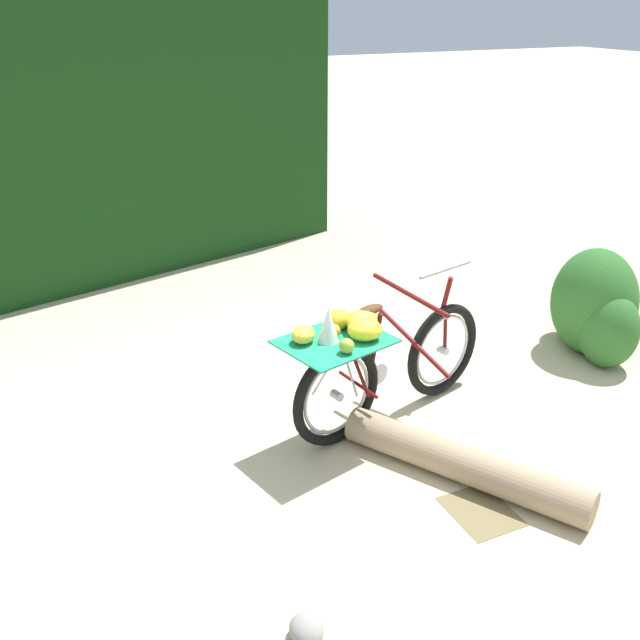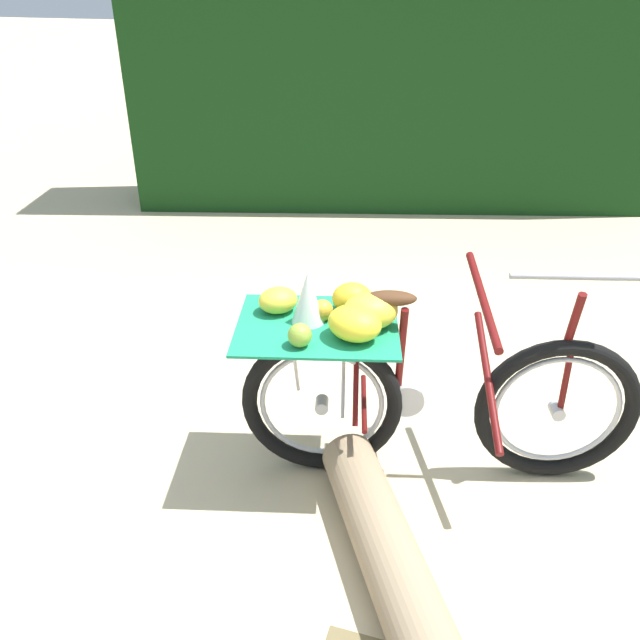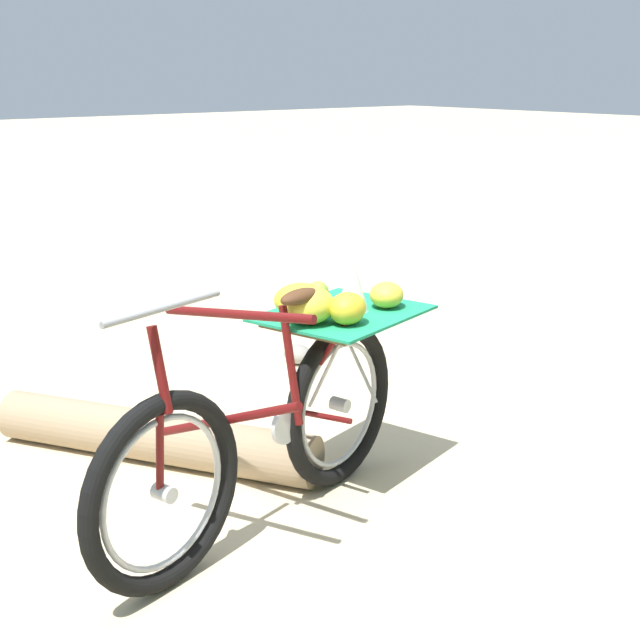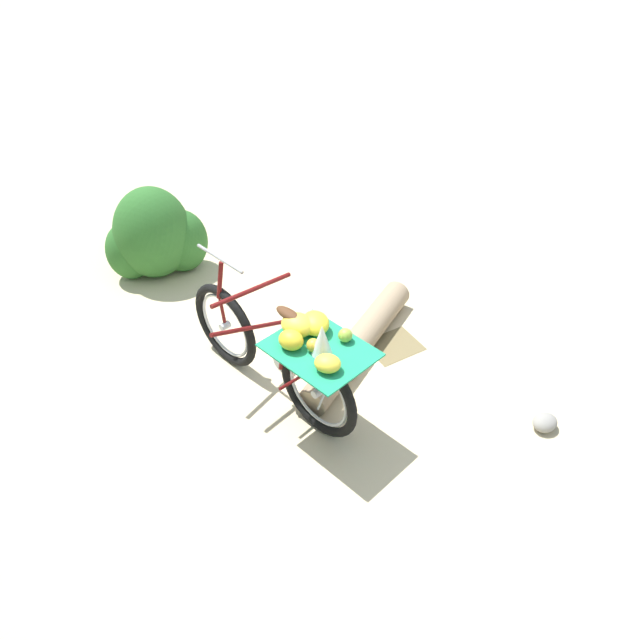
# 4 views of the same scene
# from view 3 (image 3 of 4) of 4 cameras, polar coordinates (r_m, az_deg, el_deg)

# --- Properties ---
(ground_plane) EXTENTS (60.00, 60.00, 0.00)m
(ground_plane) POSITION_cam_3_polar(r_m,az_deg,el_deg) (3.83, -1.85, -11.87)
(ground_plane) COLOR beige
(bicycle) EXTENTS (0.88, 1.79, 1.03)m
(bicycle) POSITION_cam_3_polar(r_m,az_deg,el_deg) (3.57, -2.39, -5.16)
(bicycle) COLOR black
(bicycle) RESTS_ON ground_plane
(fallen_log) EXTENTS (1.52, 1.02, 0.24)m
(fallen_log) POSITION_cam_3_polar(r_m,az_deg,el_deg) (4.27, -10.57, -7.36)
(fallen_log) COLOR #9E8466
(fallen_log) RESTS_ON ground_plane
(path_stone) EXTENTS (0.19, 0.16, 0.12)m
(path_stone) POSITION_cam_3_polar(r_m,az_deg,el_deg) (5.57, -1.44, -2.20)
(path_stone) COLOR gray
(path_stone) RESTS_ON ground_plane
(leaf_litter_patch) EXTENTS (0.44, 0.36, 0.01)m
(leaf_litter_patch) POSITION_cam_3_polar(r_m,az_deg,el_deg) (4.61, -11.48, -7.22)
(leaf_litter_patch) COLOR olive
(leaf_litter_patch) RESTS_ON ground_plane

